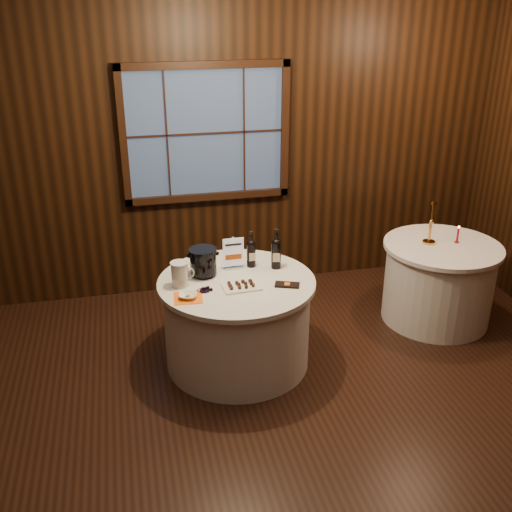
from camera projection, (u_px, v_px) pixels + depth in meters
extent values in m
plane|color=black|center=(265.00, 438.00, 4.24)|extent=(6.00, 6.00, 0.00)
cube|color=black|center=(206.00, 148.00, 5.86)|extent=(6.00, 0.02, 3.00)
cube|color=#3C517D|center=(206.00, 133.00, 5.78)|extent=(1.50, 0.01, 1.20)
cylinder|color=white|center=(237.00, 324.00, 4.99)|extent=(1.20, 1.20, 0.73)
cylinder|color=white|center=(237.00, 282.00, 4.83)|extent=(1.28, 1.28, 0.04)
cylinder|color=white|center=(438.00, 284.00, 5.66)|extent=(1.00, 1.00, 0.73)
cylinder|color=white|center=(443.00, 247.00, 5.51)|extent=(1.08, 1.08, 0.04)
cube|color=#B3B3BA|center=(233.00, 267.00, 5.04)|extent=(0.15, 0.09, 0.01)
cube|color=#B3B3BA|center=(233.00, 252.00, 4.98)|extent=(0.02, 0.01, 0.27)
cube|color=white|center=(233.00, 252.00, 4.97)|extent=(0.18, 0.01, 0.25)
cylinder|color=black|center=(251.00, 255.00, 5.03)|extent=(0.08, 0.08, 0.20)
sphere|color=black|center=(251.00, 244.00, 4.99)|extent=(0.08, 0.08, 0.08)
cylinder|color=black|center=(251.00, 238.00, 4.96)|extent=(0.03, 0.03, 0.09)
cylinder|color=black|center=(251.00, 233.00, 4.95)|extent=(0.03, 0.03, 0.02)
cube|color=beige|center=(252.00, 257.00, 4.99)|extent=(0.06, 0.00, 0.07)
cylinder|color=black|center=(276.00, 256.00, 5.00)|extent=(0.08, 0.08, 0.22)
sphere|color=black|center=(276.00, 243.00, 4.95)|extent=(0.08, 0.08, 0.08)
cylinder|color=black|center=(276.00, 236.00, 4.93)|extent=(0.03, 0.03, 0.10)
cylinder|color=black|center=(276.00, 231.00, 4.91)|extent=(0.04, 0.04, 0.02)
cube|color=beige|center=(277.00, 258.00, 4.96)|extent=(0.06, 0.01, 0.08)
cylinder|color=black|center=(204.00, 274.00, 4.90)|extent=(0.17, 0.17, 0.03)
cylinder|color=black|center=(203.00, 262.00, 4.86)|extent=(0.22, 0.22, 0.19)
cylinder|color=black|center=(203.00, 250.00, 4.81)|extent=(0.23, 0.23, 0.02)
cube|color=white|center=(241.00, 287.00, 4.70)|extent=(0.30, 0.21, 0.02)
cube|color=black|center=(287.00, 285.00, 4.73)|extent=(0.22, 0.16, 0.02)
cylinder|color=#372C14|center=(197.00, 290.00, 4.62)|extent=(0.07, 0.01, 0.03)
cylinder|color=silver|center=(180.00, 275.00, 4.70)|extent=(0.13, 0.13, 0.19)
cylinder|color=silver|center=(179.00, 263.00, 4.65)|extent=(0.14, 0.14, 0.01)
torus|color=silver|center=(188.00, 273.00, 4.71)|extent=(0.10, 0.02, 0.10)
cube|color=orange|center=(188.00, 298.00, 4.54)|extent=(0.23, 0.23, 0.00)
imported|color=white|center=(188.00, 296.00, 4.54)|extent=(0.17, 0.17, 0.03)
cylinder|color=#C0893C|center=(429.00, 242.00, 5.53)|extent=(0.12, 0.12, 0.02)
cylinder|color=#C0893C|center=(431.00, 223.00, 5.45)|extent=(0.03, 0.03, 0.36)
cylinder|color=#C0893C|center=(434.00, 202.00, 5.37)|extent=(0.06, 0.06, 0.03)
cylinder|color=#C0893C|center=(457.00, 242.00, 5.53)|extent=(0.05, 0.05, 0.01)
cylinder|color=#AF0D1D|center=(458.00, 235.00, 5.50)|extent=(0.02, 0.02, 0.14)
sphere|color=#FFB23F|center=(459.00, 227.00, 5.47)|extent=(0.02, 0.02, 0.02)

